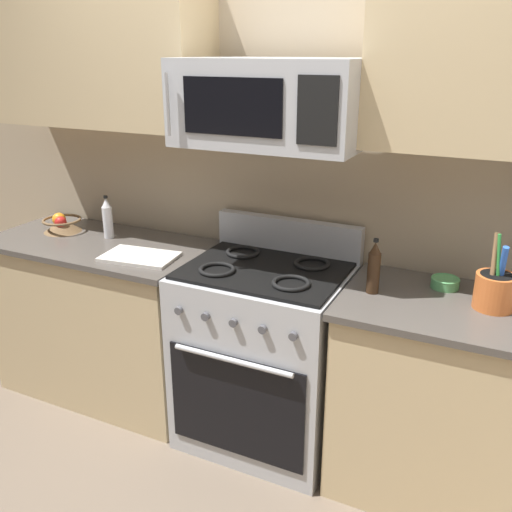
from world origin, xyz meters
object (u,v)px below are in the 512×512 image
(range_oven, at_px, (265,353))
(bottle_soy, at_px, (374,268))
(cutting_board, at_px, (140,257))
(prep_bowl, at_px, (445,282))
(microwave, at_px, (269,103))
(bottle_vinegar, at_px, (108,218))
(utensil_crock, at_px, (495,290))
(fruit_basket, at_px, (62,224))

(range_oven, distance_m, bottle_soy, 0.75)
(cutting_board, distance_m, bottle_soy, 1.15)
(prep_bowl, bearing_deg, cutting_board, -169.05)
(microwave, xyz_separation_m, bottle_soy, (0.51, -0.05, -0.65))
(microwave, height_order, bottle_soy, microwave)
(bottle_vinegar, bearing_deg, range_oven, -4.81)
(microwave, bearing_deg, utensil_crock, 0.45)
(utensil_crock, bearing_deg, cutting_board, -174.86)
(utensil_crock, distance_m, bottle_vinegar, 1.96)
(microwave, distance_m, bottle_vinegar, 1.18)
(range_oven, bearing_deg, fruit_basket, 177.57)
(utensil_crock, bearing_deg, microwave, -179.55)
(utensil_crock, distance_m, cutting_board, 1.62)
(range_oven, distance_m, bottle_vinegar, 1.12)
(bottle_soy, distance_m, bottle_vinegar, 1.49)
(range_oven, relative_size, fruit_basket, 5.09)
(cutting_board, xyz_separation_m, prep_bowl, (1.41, 0.27, 0.02))
(range_oven, distance_m, fruit_basket, 1.38)
(bottle_soy, bearing_deg, utensil_crock, 6.63)
(fruit_basket, relative_size, bottle_soy, 0.89)
(utensil_crock, bearing_deg, prep_bowl, 147.48)
(fruit_basket, height_order, cutting_board, fruit_basket)
(range_oven, bearing_deg, microwave, 90.00)
(fruit_basket, bearing_deg, microwave, -1.23)
(microwave, bearing_deg, bottle_vinegar, 176.76)
(utensil_crock, bearing_deg, fruit_basket, 179.49)
(utensil_crock, relative_size, prep_bowl, 2.57)
(fruit_basket, distance_m, prep_bowl, 2.07)
(bottle_vinegar, bearing_deg, utensil_crock, -1.40)
(range_oven, height_order, prep_bowl, range_oven)
(bottle_vinegar, relative_size, prep_bowl, 1.94)
(microwave, xyz_separation_m, bottle_vinegar, (-0.98, 0.06, -0.65))
(range_oven, xyz_separation_m, fruit_basket, (-1.29, 0.05, 0.48))
(cutting_board, bearing_deg, utensil_crock, 5.14)
(microwave, relative_size, prep_bowl, 6.58)
(fruit_basket, bearing_deg, bottle_vinegar, 5.12)
(microwave, xyz_separation_m, prep_bowl, (0.78, 0.14, -0.73))
(range_oven, xyz_separation_m, bottle_soy, (0.51, -0.02, 0.55))
(bottle_soy, bearing_deg, cutting_board, -175.47)
(fruit_basket, height_order, bottle_soy, bottle_soy)
(microwave, distance_m, fruit_basket, 1.47)
(range_oven, relative_size, microwave, 1.36)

